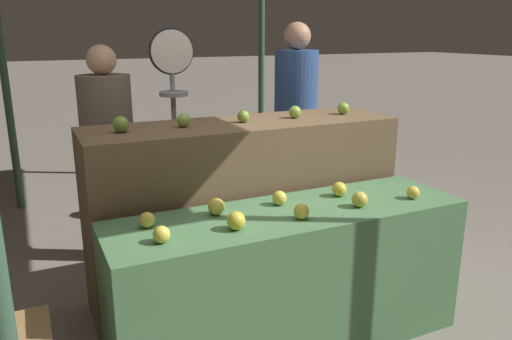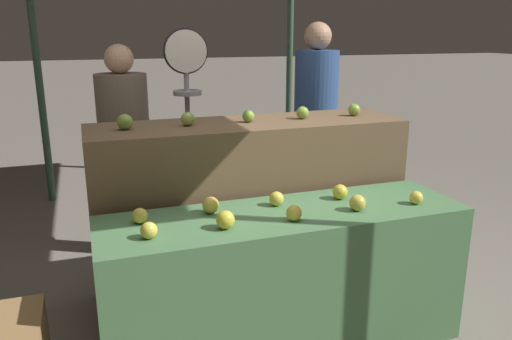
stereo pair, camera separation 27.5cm
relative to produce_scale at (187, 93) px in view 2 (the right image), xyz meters
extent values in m
cylinder|color=#33513D|center=(-1.07, 1.73, 0.03)|extent=(0.07, 0.07, 2.54)
cylinder|color=#33513D|center=(1.52, 1.73, 0.03)|extent=(0.07, 0.07, 2.54)
cube|color=#4C7A4C|center=(0.22, -1.29, -0.85)|extent=(1.89, 0.55, 0.77)
cube|color=brown|center=(0.22, -0.69, -0.67)|extent=(1.89, 0.55, 1.13)
sphere|color=yellow|center=(-0.48, -1.40, -0.43)|extent=(0.08, 0.08, 0.08)
sphere|color=gold|center=(-0.13, -1.40, -0.43)|extent=(0.09, 0.09, 0.09)
sphere|color=yellow|center=(0.22, -1.41, -0.43)|extent=(0.08, 0.08, 0.08)
sphere|color=gold|center=(0.58, -1.39, -0.43)|extent=(0.08, 0.08, 0.08)
sphere|color=yellow|center=(0.93, -1.40, -0.43)|extent=(0.07, 0.07, 0.07)
sphere|color=yellow|center=(-0.49, -1.20, -0.43)|extent=(0.07, 0.07, 0.07)
sphere|color=yellow|center=(-0.14, -1.18, -0.43)|extent=(0.09, 0.09, 0.09)
sphere|color=yellow|center=(0.21, -1.18, -0.43)|extent=(0.08, 0.08, 0.08)
sphere|color=gold|center=(0.58, -1.20, -0.43)|extent=(0.08, 0.08, 0.08)
sphere|color=#7AA338|center=(-0.49, -0.70, -0.06)|extent=(0.09, 0.09, 0.09)
sphere|color=#8EB247|center=(-0.14, -0.69, -0.07)|extent=(0.08, 0.08, 0.08)
sphere|color=#7AA338|center=(0.22, -0.70, -0.07)|extent=(0.07, 0.07, 0.07)
sphere|color=#84AD3D|center=(0.58, -0.69, -0.07)|extent=(0.08, 0.08, 0.08)
sphere|color=#7AA338|center=(0.94, -0.70, -0.07)|extent=(0.08, 0.08, 0.08)
cylinder|color=#99999E|center=(0.00, 0.01, -0.46)|extent=(0.04, 0.04, 1.55)
cylinder|color=black|center=(0.00, 0.01, 0.28)|extent=(0.31, 0.01, 0.31)
cylinder|color=silver|center=(0.00, -0.01, 0.28)|extent=(0.29, 0.02, 0.29)
cylinder|color=#99999E|center=(0.00, -0.01, 0.07)|extent=(0.01, 0.01, 0.14)
cylinder|color=#99999E|center=(0.00, -0.01, 0.00)|extent=(0.20, 0.20, 0.03)
cube|color=#2D2D38|center=(-0.43, 0.21, -0.87)|extent=(0.32, 0.25, 0.73)
cylinder|color=#756656|center=(-0.43, 0.21, -0.19)|extent=(0.47, 0.47, 0.63)
sphere|color=tan|center=(-0.43, 0.21, 0.23)|extent=(0.21, 0.21, 0.21)
cube|color=#2D2D38|center=(1.17, 0.33, -0.83)|extent=(0.32, 0.28, 0.80)
cylinder|color=#2D4C84|center=(1.17, 0.33, -0.08)|extent=(0.50, 0.50, 0.70)
sphere|color=tan|center=(1.17, 0.33, 0.38)|extent=(0.23, 0.23, 0.23)
camera|label=1|loc=(-0.96, -3.39, 0.42)|focal=35.00mm
camera|label=2|loc=(-0.71, -3.49, 0.42)|focal=35.00mm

